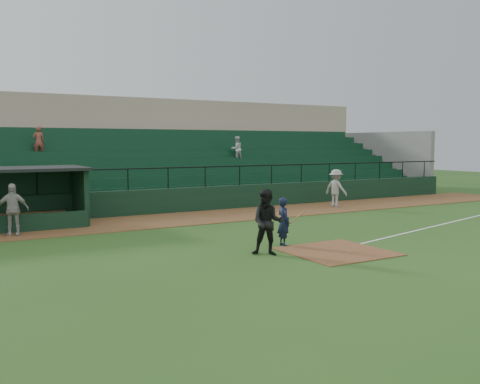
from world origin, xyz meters
TOP-DOWN VIEW (x-y plane):
  - ground at (0.00, 0.00)m, footprint 90.00×90.00m
  - warning_track at (0.00, 8.00)m, footprint 40.00×4.00m
  - home_plate_dirt at (0.00, -1.00)m, footprint 3.00×3.00m
  - foul_line at (8.00, 1.20)m, footprint 17.49×4.44m
  - stadium_structure at (-0.00, 16.46)m, footprint 38.00×13.08m
  - batter_at_plate at (-0.89, 0.61)m, footprint 1.03×0.69m
  - umpire at (-2.12, -0.30)m, footprint 1.23×1.18m
  - runner at (7.51, 7.83)m, footprint 1.04×1.43m
  - dugout_player_a at (-8.37, 7.13)m, footprint 1.19×0.69m

SIDE VIEW (x-z plane):
  - ground at x=0.00m, z-range 0.00..0.00m
  - foul_line at x=8.00m, z-range 0.00..0.01m
  - warning_track at x=0.00m, z-range 0.00..0.03m
  - home_plate_dirt at x=0.00m, z-range 0.00..0.03m
  - batter_at_plate at x=-0.89m, z-range 0.00..1.61m
  - dugout_player_a at x=-8.37m, z-range 0.03..1.93m
  - umpire at x=-2.12m, z-range 0.00..2.00m
  - runner at x=7.51m, z-range 0.03..2.02m
  - stadium_structure at x=0.00m, z-range -0.90..5.50m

